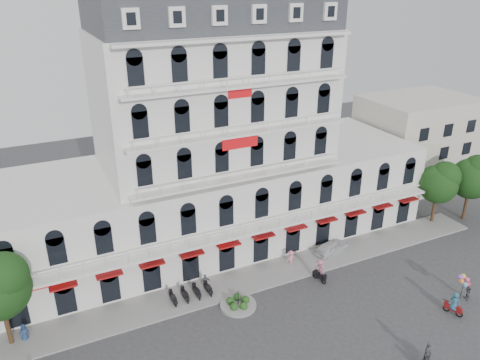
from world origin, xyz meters
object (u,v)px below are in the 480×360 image
object	(u,v)px
parked_car	(332,247)
balloon_vendor	(466,287)
rider_center	(320,269)
rider_east	(454,304)
rider_northeast	(427,355)

from	to	relation	value
parked_car	balloon_vendor	distance (m)	12.89
rider_center	balloon_vendor	world-z (taller)	balloon_vendor
parked_car	rider_east	world-z (taller)	rider_east
parked_car	balloon_vendor	xyz separation A→B (m)	(6.11, -11.33, 0.62)
parked_car	rider_center	xyz separation A→B (m)	(-3.94, -3.43, 0.56)
parked_car	rider_east	distance (m)	12.84
rider_northeast	balloon_vendor	bearing A→B (deg)	175.74
rider_northeast	parked_car	bearing A→B (deg)	-130.21
rider_east	parked_car	bearing A→B (deg)	-5.49
rider_northeast	balloon_vendor	size ratio (longest dim) A/B	0.90
rider_center	rider_east	bearing A→B (deg)	28.81
rider_northeast	balloon_vendor	world-z (taller)	balloon_vendor
parked_car	rider_northeast	size ratio (longest dim) A/B	1.86
parked_car	rider_center	world-z (taller)	rider_center
parked_car	rider_center	distance (m)	5.25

